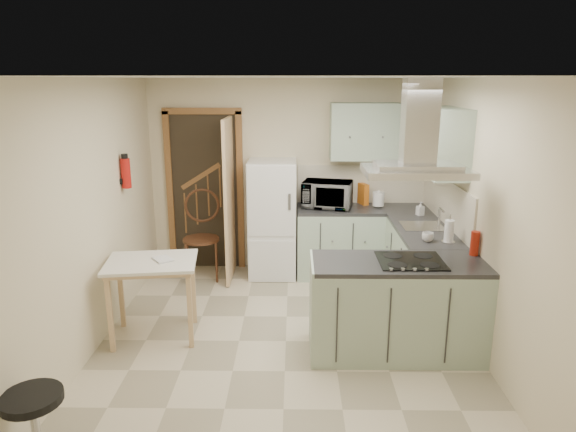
{
  "coord_description": "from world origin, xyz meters",
  "views": [
    {
      "loc": [
        0.08,
        -4.53,
        2.49
      ],
      "look_at": [
        0.02,
        0.45,
        1.15
      ],
      "focal_mm": 32.0,
      "sensor_mm": 36.0,
      "label": 1
    }
  ],
  "objects_px": {
    "stool": "(36,429)",
    "microwave": "(327,194)",
    "extractor_hood": "(416,171)",
    "drop_leaf_table": "(154,299)",
    "bentwood_chair": "(201,239)",
    "fridge": "(273,219)",
    "peninsula": "(397,307)"
  },
  "relations": [
    {
      "from": "peninsula",
      "to": "drop_leaf_table",
      "type": "bearing_deg",
      "value": 173.37
    },
    {
      "from": "fridge",
      "to": "stool",
      "type": "xyz_separation_m",
      "value": [
        -1.41,
        -3.47,
        -0.49
      ]
    },
    {
      "from": "drop_leaf_table",
      "to": "bentwood_chair",
      "type": "relative_size",
      "value": 0.82
    },
    {
      "from": "microwave",
      "to": "bentwood_chair",
      "type": "bearing_deg",
      "value": -161.31
    },
    {
      "from": "peninsula",
      "to": "fridge",
      "type": "bearing_deg",
      "value": 121.74
    },
    {
      "from": "peninsula",
      "to": "bentwood_chair",
      "type": "distance_m",
      "value": 2.81
    },
    {
      "from": "fridge",
      "to": "peninsula",
      "type": "bearing_deg",
      "value": -58.26
    },
    {
      "from": "extractor_hood",
      "to": "bentwood_chair",
      "type": "height_order",
      "value": "extractor_hood"
    },
    {
      "from": "stool",
      "to": "extractor_hood",
      "type": "bearing_deg",
      "value": 28.59
    },
    {
      "from": "peninsula",
      "to": "microwave",
      "type": "bearing_deg",
      "value": 104.79
    },
    {
      "from": "microwave",
      "to": "peninsula",
      "type": "bearing_deg",
      "value": -62.72
    },
    {
      "from": "drop_leaf_table",
      "to": "bentwood_chair",
      "type": "height_order",
      "value": "bentwood_chair"
    },
    {
      "from": "fridge",
      "to": "microwave",
      "type": "height_order",
      "value": "fridge"
    },
    {
      "from": "fridge",
      "to": "extractor_hood",
      "type": "xyz_separation_m",
      "value": [
        1.32,
        -1.98,
        0.97
      ]
    },
    {
      "from": "stool",
      "to": "microwave",
      "type": "height_order",
      "value": "microwave"
    },
    {
      "from": "fridge",
      "to": "peninsula",
      "type": "height_order",
      "value": "fridge"
    },
    {
      "from": "stool",
      "to": "bentwood_chair",
      "type": "bearing_deg",
      "value": 81.29
    },
    {
      "from": "extractor_hood",
      "to": "drop_leaf_table",
      "type": "relative_size",
      "value": 1.06
    },
    {
      "from": "fridge",
      "to": "drop_leaf_table",
      "type": "height_order",
      "value": "fridge"
    },
    {
      "from": "fridge",
      "to": "drop_leaf_table",
      "type": "relative_size",
      "value": 1.77
    },
    {
      "from": "peninsula",
      "to": "extractor_hood",
      "type": "bearing_deg",
      "value": 0.0
    },
    {
      "from": "drop_leaf_table",
      "to": "microwave",
      "type": "bearing_deg",
      "value": 36.72
    },
    {
      "from": "extractor_hood",
      "to": "stool",
      "type": "xyz_separation_m",
      "value": [
        -2.74,
        -1.49,
        -1.46
      ]
    },
    {
      "from": "extractor_hood",
      "to": "drop_leaf_table",
      "type": "bearing_deg",
      "value": 173.64
    },
    {
      "from": "fridge",
      "to": "bentwood_chair",
      "type": "height_order",
      "value": "fridge"
    },
    {
      "from": "drop_leaf_table",
      "to": "stool",
      "type": "distance_m",
      "value": 1.79
    },
    {
      "from": "fridge",
      "to": "drop_leaf_table",
      "type": "bearing_deg",
      "value": -122.65
    },
    {
      "from": "drop_leaf_table",
      "to": "bentwood_chair",
      "type": "xyz_separation_m",
      "value": [
        0.19,
        1.56,
        0.12
      ]
    },
    {
      "from": "extractor_hood",
      "to": "bentwood_chair",
      "type": "xyz_separation_m",
      "value": [
        -2.23,
        1.83,
        -1.2
      ]
    },
    {
      "from": "bentwood_chair",
      "to": "microwave",
      "type": "xyz_separation_m",
      "value": [
        1.6,
        0.17,
        0.55
      ]
    },
    {
      "from": "fridge",
      "to": "drop_leaf_table",
      "type": "xyz_separation_m",
      "value": [
        -1.1,
        -1.71,
        -0.35
      ]
    },
    {
      "from": "peninsula",
      "to": "stool",
      "type": "height_order",
      "value": "peninsula"
    }
  ]
}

